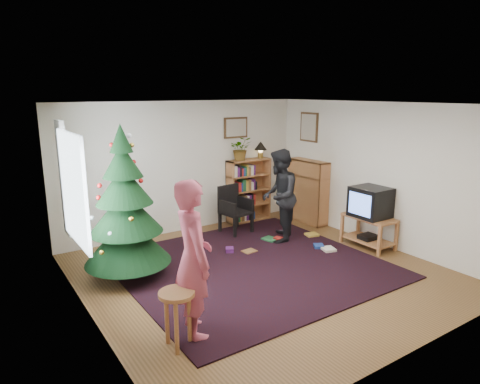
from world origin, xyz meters
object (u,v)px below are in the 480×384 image
christmas_tree (126,216)px  bookshelf_back (249,189)px  bookshelf_right (308,191)px  tv_stand (369,229)px  stool (177,304)px  armchair (233,207)px  table_lamp (261,147)px  potted_plant (241,149)px  picture_right (309,127)px  crt_tv (370,202)px  person_by_chair (279,196)px  picture_back (236,128)px  person_standing (193,259)px

christmas_tree → bookshelf_back: 3.40m
bookshelf_right → tv_stand: bearing=176.0°
tv_stand → stool: (-4.11, -0.91, 0.17)m
bookshelf_back → armchair: bearing=-145.9°
table_lamp → stool: bearing=-136.5°
potted_plant → table_lamp: potted_plant is taller
picture_right → tv_stand: picture_right is taller
picture_right → table_lamp: 1.07m
picture_right → stool: (-4.36, -2.79, -1.46)m
bookshelf_right → crt_tv: size_ratio=2.19×
christmas_tree → person_by_chair: size_ratio=1.34×
picture_back → picture_right: picture_right is taller
picture_right → picture_back: bearing=151.3°
bookshelf_right → stool: size_ratio=2.04×
person_standing → picture_back: bearing=-29.6°
stool → potted_plant: potted_plant is taller
christmas_tree → potted_plant: bearing=25.4°
bookshelf_right → tv_stand: 1.75m
bookshelf_back → armchair: (-0.68, -0.46, -0.18)m
tv_stand → person_standing: 3.95m
armchair → crt_tv: bearing=-61.2°
christmas_tree → bookshelf_right: size_ratio=1.73×
bookshelf_back → person_standing: bearing=-132.7°
bookshelf_back → person_standing: (-2.99, -3.24, 0.23)m
picture_right → person_by_chair: bearing=-150.8°
bookshelf_right → stool: bearing=121.7°
table_lamp → potted_plant: bearing=180.0°
person_by_chair → picture_right: bearing=164.4°
armchair → table_lamp: (0.98, 0.46, 1.05)m
picture_back → bookshelf_right: picture_back is taller
christmas_tree → potted_plant: christmas_tree is taller
christmas_tree → picture_back: bearing=27.8°
bookshelf_back → picture_right: bearing=-28.3°
picture_back → bookshelf_back: 1.31m
christmas_tree → armchair: size_ratio=2.47×
bookshelf_back → table_lamp: table_lamp is taller
picture_back → crt_tv: (1.07, -2.61, -1.14)m
picture_back → table_lamp: size_ratio=1.57×
christmas_tree → potted_plant: (2.90, 1.38, 0.60)m
tv_stand → crt_tv: 0.48m
person_standing → bookshelf_right: bearing=-48.2°
person_by_chair → stool: bearing=-10.8°
picture_back → armchair: bearing=-127.3°
picture_right → crt_tv: 2.22m
tv_stand → armchair: 2.53m
stool → tv_stand: bearing=12.5°
picture_back → table_lamp: picture_back is taller
bookshelf_right → christmas_tree: bearing=98.6°
stool → bookshelf_right: bearing=31.7°
bookshelf_right → picture_right: bearing=-37.3°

